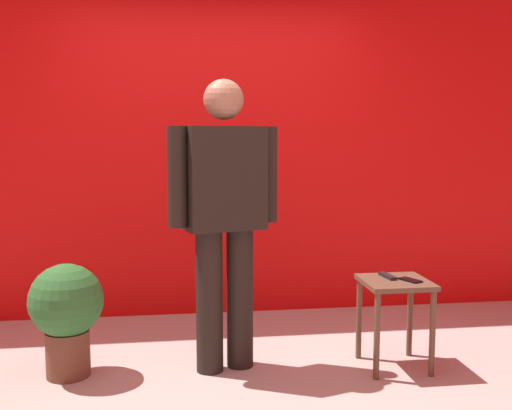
% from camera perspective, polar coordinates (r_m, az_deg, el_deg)
% --- Properties ---
extents(ground_plane, '(12.00, 12.00, 0.00)m').
position_cam_1_polar(ground_plane, '(3.48, -2.12, -17.84)').
color(ground_plane, '#B7B2A8').
extents(back_wall_red, '(6.34, 0.12, 3.00)m').
position_cam_1_polar(back_wall_red, '(4.80, -4.13, 7.29)').
color(back_wall_red, red).
rests_on(back_wall_red, ground_plane).
extents(standing_person, '(0.70, 0.36, 1.78)m').
position_cam_1_polar(standing_person, '(3.59, -3.08, -0.49)').
color(standing_person, black).
rests_on(standing_person, ground_plane).
extents(side_table, '(0.41, 0.41, 0.56)m').
position_cam_1_polar(side_table, '(3.81, 13.25, -8.71)').
color(side_table, brown).
rests_on(side_table, ground_plane).
extents(cell_phone, '(0.13, 0.16, 0.01)m').
position_cam_1_polar(cell_phone, '(3.78, 14.63, -7.01)').
color(cell_phone, black).
rests_on(cell_phone, side_table).
extents(tv_remote, '(0.07, 0.17, 0.02)m').
position_cam_1_polar(tv_remote, '(3.83, 12.55, -6.70)').
color(tv_remote, black).
rests_on(tv_remote, side_table).
extents(potted_plant, '(0.44, 0.44, 0.69)m').
position_cam_1_polar(potted_plant, '(3.76, -17.81, -9.63)').
color(potted_plant, brown).
rests_on(potted_plant, ground_plane).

